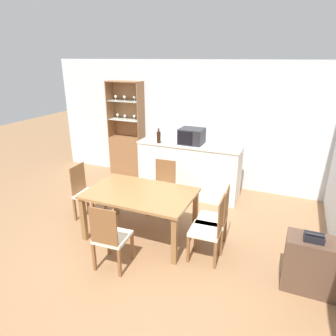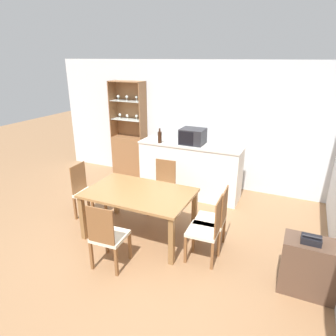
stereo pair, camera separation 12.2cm
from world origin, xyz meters
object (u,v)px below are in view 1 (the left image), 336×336
(microwave, at_px, (192,136))
(dining_chair_side_right_near, at_px, (209,229))
(display_cabinet, at_px, (128,148))
(side_cabinet, at_px, (312,265))
(dining_chair_side_right_far, at_px, (215,219))
(dining_chair_side_left_far, at_px, (87,193))
(dining_chair_head_far, at_px, (163,188))
(dining_chair_head_near, at_px, (111,237))
(wine_bottle, at_px, (159,137))
(dining_table, at_px, (140,197))
(telephone, at_px, (314,238))

(microwave, bearing_deg, dining_chair_side_right_near, -64.11)
(display_cabinet, distance_m, side_cabinet, 4.58)
(dining_chair_side_right_near, xyz_separation_m, dining_chair_side_right_far, (-0.00, 0.30, 0.00))
(dining_chair_side_left_far, bearing_deg, dining_chair_side_right_far, 87.52)
(side_cabinet, bearing_deg, dining_chair_head_far, 156.04)
(dining_chair_side_right_near, height_order, side_cabinet, dining_chair_side_right_near)
(dining_chair_head_near, relative_size, dining_chair_side_right_far, 1.00)
(dining_chair_side_right_far, height_order, microwave, microwave)
(dining_chair_head_far, bearing_deg, wine_bottle, -63.42)
(dining_table, xyz_separation_m, dining_chair_side_right_far, (1.10, 0.15, -0.19))
(display_cabinet, distance_m, dining_table, 2.68)
(dining_chair_head_far, distance_m, dining_chair_side_right_far, 1.29)
(dining_chair_head_near, height_order, side_cabinet, dining_chair_head_near)
(dining_chair_head_far, distance_m, telephone, 2.58)
(dining_chair_side_right_near, bearing_deg, dining_chair_side_right_far, -2.58)
(side_cabinet, bearing_deg, dining_chair_side_right_near, 176.09)
(dining_chair_side_right_far, relative_size, dining_chair_side_left_far, 1.00)
(dining_table, height_order, dining_chair_side_right_far, dining_chair_side_right_far)
(dining_chair_head_near, height_order, wine_bottle, wine_bottle)
(display_cabinet, distance_m, dining_chair_side_left_far, 2.11)
(display_cabinet, bearing_deg, dining_table, -55.72)
(dining_chair_side_left_far, height_order, telephone, dining_chair_side_left_far)
(telephone, bearing_deg, dining_chair_head_far, 155.09)
(microwave, bearing_deg, wine_bottle, -161.92)
(display_cabinet, height_order, dining_table, display_cabinet)
(dining_chair_side_right_far, distance_m, dining_chair_side_left_far, 2.20)
(wine_bottle, distance_m, side_cabinet, 3.35)
(dining_chair_side_right_near, height_order, dining_chair_side_right_far, same)
(display_cabinet, height_order, dining_chair_side_right_far, display_cabinet)
(dining_table, bearing_deg, dining_chair_head_far, 90.15)
(dining_chair_head_near, height_order, dining_chair_side_left_far, same)
(dining_chair_side_right_near, height_order, microwave, microwave)
(dining_table, xyz_separation_m, wine_bottle, (-0.39, 1.51, 0.52))
(display_cabinet, bearing_deg, microwave, -16.67)
(dining_chair_head_near, relative_size, telephone, 4.41)
(dining_chair_head_near, height_order, microwave, microwave)
(dining_table, distance_m, dining_chair_head_near, 0.84)
(dining_table, xyz_separation_m, dining_chair_side_left_far, (-1.10, 0.15, -0.19))
(dining_chair_side_right_near, height_order, dining_chair_head_far, same)
(dining_chair_side_left_far, bearing_deg, dining_table, 79.80)
(dining_chair_head_near, bearing_deg, display_cabinet, 112.84)
(dining_table, relative_size, dining_chair_head_near, 1.69)
(dining_chair_head_far, xyz_separation_m, dining_chair_side_left_far, (-1.10, -0.67, 0.00))
(dining_chair_head_far, bearing_deg, microwave, -105.86)
(dining_table, bearing_deg, side_cabinet, -5.63)
(wine_bottle, xyz_separation_m, side_cabinet, (2.74, -1.74, -0.83))
(dining_chair_side_left_far, height_order, microwave, microwave)
(dining_chair_side_right_far, bearing_deg, dining_chair_head_near, 127.55)
(dining_chair_side_right_near, relative_size, dining_chair_side_left_far, 1.00)
(dining_chair_head_far, relative_size, dining_chair_head_near, 1.00)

